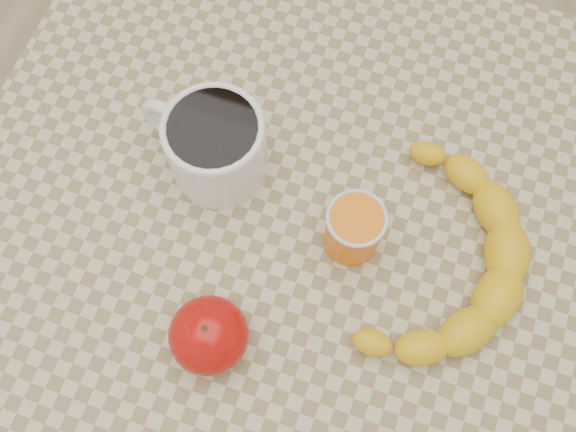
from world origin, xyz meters
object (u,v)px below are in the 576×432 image
(table, at_px, (288,245))
(banana, at_px, (442,261))
(apple, at_px, (209,335))
(orange_juice_glass, at_px, (354,229))
(coffee_mug, at_px, (214,144))

(table, height_order, banana, banana)
(apple, relative_size, banana, 0.30)
(orange_juice_glass, distance_m, apple, 0.19)
(banana, bearing_deg, apple, -132.75)
(apple, bearing_deg, banana, 37.92)
(coffee_mug, bearing_deg, apple, -70.00)
(table, xyz_separation_m, banana, (0.18, 0.00, 0.11))
(table, xyz_separation_m, apple, (-0.03, -0.16, 0.12))
(table, height_order, coffee_mug, coffee_mug)
(coffee_mug, height_order, orange_juice_glass, coffee_mug)
(coffee_mug, xyz_separation_m, apple, (0.07, -0.20, -0.01))
(coffee_mug, distance_m, apple, 0.21)
(orange_juice_glass, bearing_deg, banana, 1.54)
(orange_juice_glass, bearing_deg, table, -178.39)
(table, relative_size, coffee_mug, 4.79)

